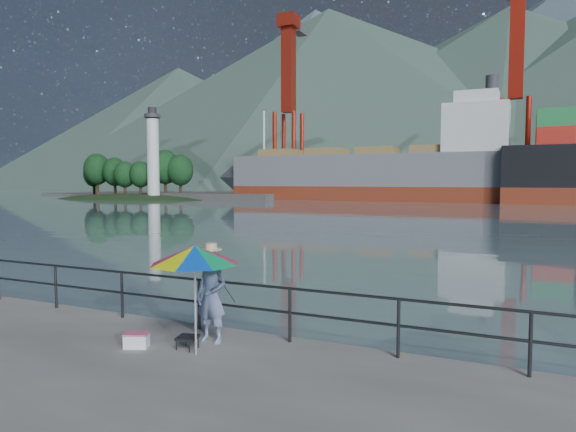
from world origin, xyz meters
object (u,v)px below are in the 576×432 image
at_px(cooler_bag, 137,341).
at_px(bulk_carrier, 387,173).
at_px(beach_umbrella, 195,255).
at_px(fisherman, 212,297).

distance_m(cooler_bag, bulk_carrier, 74.56).
xyz_separation_m(beach_umbrella, bulk_carrier, (-14.88, 73.06, 2.47)).
bearing_deg(cooler_bag, bulk_carrier, 76.70).
relative_size(fisherman, cooler_bag, 4.16).
xyz_separation_m(fisherman, bulk_carrier, (-14.74, 72.34, 3.35)).
bearing_deg(bulk_carrier, cooler_bag, -79.40).
bearing_deg(beach_umbrella, bulk_carrier, 101.51).
height_order(fisherman, bulk_carrier, bulk_carrier).
relative_size(fisherman, bulk_carrier, 0.04).
bearing_deg(fisherman, cooler_bag, -139.55).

